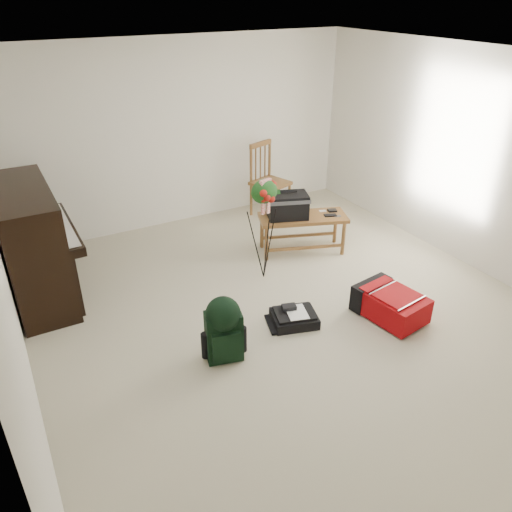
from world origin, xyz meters
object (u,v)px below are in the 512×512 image
dining_chair (269,181)px  red_suitcase (387,302)px  black_duffel (294,317)px  green_backpack (224,326)px  bench (294,211)px  piano (34,247)px  flower_stand (264,230)px

dining_chair → red_suitcase: 2.88m
black_duffel → green_backpack: size_ratio=0.82×
bench → red_suitcase: bearing=-65.3°
piano → red_suitcase: bearing=-34.9°
dining_chair → red_suitcase: bearing=-112.9°
bench → black_duffel: 1.60m
bench → red_suitcase: bench is taller
red_suitcase → green_backpack: green_backpack is taller
black_duffel → flower_stand: 1.11m
black_duffel → flower_stand: size_ratio=0.42×
green_backpack → flower_stand: flower_stand is taller
piano → flower_stand: 2.48m
piano → black_duffel: bearing=-40.1°
flower_stand → bench: bearing=11.5°
green_backpack → flower_stand: bearing=60.3°
dining_chair → flower_stand: (-0.98, -1.56, 0.09)m
red_suitcase → black_duffel: bearing=151.4°
piano → red_suitcase: piano is taller
piano → green_backpack: 2.34m
piano → red_suitcase: 3.76m
red_suitcase → black_duffel: size_ratio=1.42×
dining_chair → green_backpack: 3.33m
piano → bench: bearing=-10.1°
bench → flower_stand: 0.70m
piano → flower_stand: (2.32, -0.85, 0.01)m
dining_chair → flower_stand: size_ratio=0.86×
piano → green_backpack: (1.29, -1.94, -0.24)m
piano → dining_chair: bearing=12.0°
red_suitcase → flower_stand: flower_stand is taller
piano → green_backpack: bearing=-56.5°
dining_chair → bench: bearing=-124.5°
piano → bench: size_ratio=1.27×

